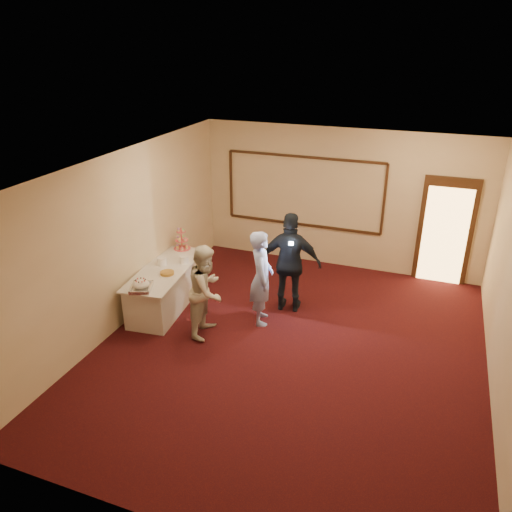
% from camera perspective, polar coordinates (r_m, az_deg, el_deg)
% --- Properties ---
extents(floor, '(7.00, 7.00, 0.00)m').
position_cam_1_polar(floor, '(8.30, 3.92, -10.54)').
color(floor, black).
rests_on(floor, ground).
extents(room_walls, '(6.04, 7.04, 3.02)m').
position_cam_1_polar(room_walls, '(7.34, 4.37, 2.58)').
color(room_walls, beige).
rests_on(room_walls, floor).
extents(wall_molding, '(3.45, 0.04, 1.55)m').
position_cam_1_polar(wall_molding, '(10.85, 5.48, 7.34)').
color(wall_molding, black).
rests_on(wall_molding, room_walls).
extents(doorway, '(1.05, 0.07, 2.20)m').
position_cam_1_polar(doorway, '(10.67, 20.80, 2.59)').
color(doorway, black).
rests_on(doorway, floor).
extents(buffet_table, '(1.03, 2.18, 0.77)m').
position_cam_1_polar(buffet_table, '(9.46, -10.21, -3.51)').
color(buffet_table, silver).
rests_on(buffet_table, floor).
extents(pavlova_tray, '(0.46, 0.52, 0.17)m').
position_cam_1_polar(pavlova_tray, '(8.59, -12.99, -3.29)').
color(pavlova_tray, silver).
rests_on(pavlova_tray, buffet_table).
extents(cupcake_stand, '(0.33, 0.33, 0.49)m').
position_cam_1_polar(cupcake_stand, '(10.02, -8.50, 1.76)').
color(cupcake_stand, '#D55057').
rests_on(cupcake_stand, buffet_table).
extents(plate_stack_a, '(0.18, 0.18, 0.15)m').
position_cam_1_polar(plate_stack_a, '(9.41, -10.67, -0.59)').
color(plate_stack_a, white).
rests_on(plate_stack_a, buffet_table).
extents(plate_stack_b, '(0.17, 0.17, 0.14)m').
position_cam_1_polar(plate_stack_b, '(9.42, -8.20, -0.40)').
color(plate_stack_b, white).
rests_on(plate_stack_b, buffet_table).
extents(tart, '(0.29, 0.29, 0.06)m').
position_cam_1_polar(tart, '(9.03, -10.12, -1.97)').
color(tart, white).
rests_on(tart, buffet_table).
extents(man, '(0.60, 0.73, 1.71)m').
position_cam_1_polar(man, '(8.60, 0.63, -2.50)').
color(man, '#91A9F2').
rests_on(man, floor).
extents(woman, '(0.64, 0.80, 1.61)m').
position_cam_1_polar(woman, '(8.34, -5.64, -3.94)').
color(woman, beige).
rests_on(woman, floor).
extents(guest, '(1.15, 0.60, 1.88)m').
position_cam_1_polar(guest, '(8.98, 3.98, -0.80)').
color(guest, black).
rests_on(guest, floor).
extents(camera_flash, '(0.08, 0.06, 0.05)m').
position_cam_1_polar(camera_flash, '(8.55, 4.05, 1.44)').
color(camera_flash, white).
rests_on(camera_flash, guest).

